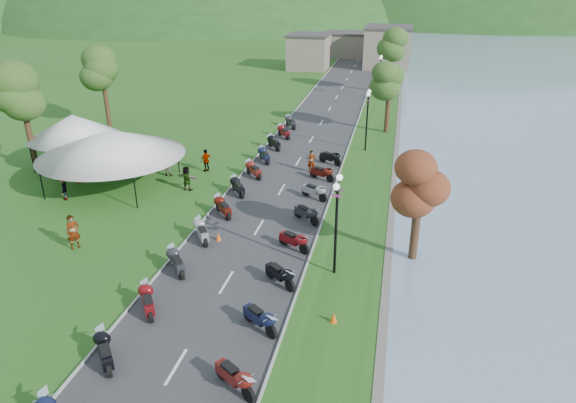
# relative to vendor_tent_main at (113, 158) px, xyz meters

# --- Properties ---
(road) EXTENTS (7.00, 120.00, 0.02)m
(road) POSITION_rel_vendor_tent_main_xyz_m (11.70, 13.58, -1.99)
(road) COLOR #37373A
(road) RESTS_ON ground
(hills_backdrop) EXTENTS (360.00, 120.00, 76.00)m
(hills_backdrop) POSITION_rel_vendor_tent_main_xyz_m (11.70, 173.58, -2.00)
(hills_backdrop) COLOR #285621
(hills_backdrop) RESTS_ON ground
(far_building) EXTENTS (18.00, 16.00, 5.00)m
(far_building) POSITION_rel_vendor_tent_main_xyz_m (9.70, 58.58, 0.50)
(far_building) COLOR gray
(far_building) RESTS_ON ground
(moto_row_left) EXTENTS (2.60, 53.19, 1.10)m
(moto_row_left) POSITION_rel_vendor_tent_main_xyz_m (9.05, -8.33, -1.45)
(moto_row_left) COLOR #331411
(moto_row_left) RESTS_ON ground
(moto_row_right) EXTENTS (2.60, 37.52, 1.10)m
(moto_row_right) POSITION_rel_vendor_tent_main_xyz_m (14.19, -10.00, -1.45)
(moto_row_right) COLOR #331411
(moto_row_right) RESTS_ON ground
(vendor_tent_main) EXTENTS (6.70, 6.70, 4.00)m
(vendor_tent_main) POSITION_rel_vendor_tent_main_xyz_m (0.00, 0.00, 0.00)
(vendor_tent_main) COLOR silver
(vendor_tent_main) RESTS_ON ground
(vendor_tent_side) EXTENTS (4.65, 4.65, 4.00)m
(vendor_tent_side) POSITION_rel_vendor_tent_main_xyz_m (-4.94, 3.24, 0.00)
(vendor_tent_side) COLOR silver
(vendor_tent_side) RESTS_ON ground
(tree_park_left) EXTENTS (3.37, 3.37, 9.35)m
(tree_park_left) POSITION_rel_vendor_tent_main_xyz_m (-7.47, 1.43, 2.67)
(tree_park_left) COLOR #3A6223
(tree_park_left) RESTS_ON ground
(tree_lakeside) EXTENTS (2.26, 2.26, 6.27)m
(tree_lakeside) POSITION_rel_vendor_tent_main_xyz_m (20.53, -6.06, 1.13)
(tree_lakeside) COLOR #3A6223
(tree_lakeside) RESTS_ON ground
(pedestrian_a) EXTENTS (0.85, 0.89, 1.97)m
(pedestrian_a) POSITION_rel_vendor_tent_main_xyz_m (2.57, -8.89, -2.00)
(pedestrian_a) COLOR slate
(pedestrian_a) RESTS_ON ground
(pedestrian_b) EXTENTS (0.77, 0.44, 1.57)m
(pedestrian_b) POSITION_rel_vendor_tent_main_xyz_m (2.82, 2.53, -2.00)
(pedestrian_b) COLOR slate
(pedestrian_b) RESTS_ON ground
(pedestrian_c) EXTENTS (0.93, 1.19, 1.71)m
(pedestrian_c) POSITION_rel_vendor_tent_main_xyz_m (-1.97, -3.13, -2.00)
(pedestrian_c) COLOR slate
(pedestrian_c) RESTS_ON ground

